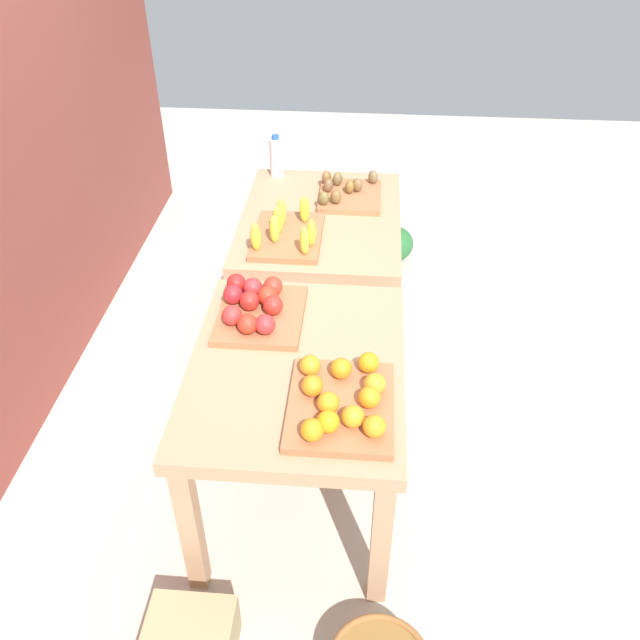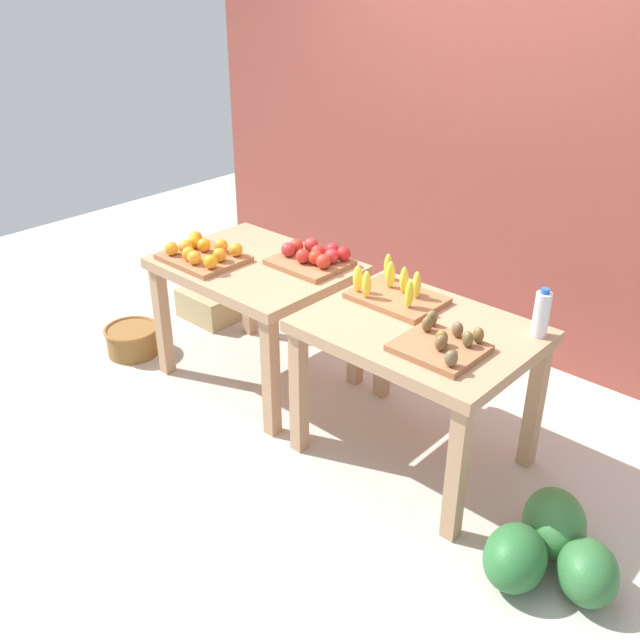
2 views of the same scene
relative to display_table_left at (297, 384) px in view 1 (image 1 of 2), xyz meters
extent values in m
plane|color=#BDB6A9|center=(0.56, 0.00, -0.64)|extent=(8.00, 8.00, 0.00)
cube|color=tan|center=(0.00, 0.00, 0.08)|extent=(1.04, 0.80, 0.06)
cube|color=tan|center=(-0.46, -0.34, -0.29)|extent=(0.07, 0.07, 0.69)
cube|color=tan|center=(0.46, -0.34, -0.29)|extent=(0.07, 0.07, 0.69)
cube|color=tan|center=(-0.46, 0.34, -0.29)|extent=(0.07, 0.07, 0.69)
cube|color=tan|center=(0.46, 0.34, -0.29)|extent=(0.07, 0.07, 0.69)
cube|color=tan|center=(1.12, 0.00, 0.08)|extent=(1.04, 0.80, 0.06)
cube|color=tan|center=(0.66, -0.34, -0.29)|extent=(0.07, 0.07, 0.69)
cube|color=tan|center=(1.58, -0.34, -0.29)|extent=(0.07, 0.07, 0.69)
cube|color=tan|center=(0.66, 0.34, -0.29)|extent=(0.07, 0.07, 0.69)
cube|color=tan|center=(1.58, 0.34, -0.29)|extent=(0.07, 0.07, 0.69)
cube|color=#A26741|center=(-0.23, -0.18, 0.12)|extent=(0.44, 0.36, 0.03)
sphere|color=orange|center=(-0.17, -0.29, 0.18)|extent=(0.11, 0.11, 0.08)
sphere|color=orange|center=(-0.27, -0.14, 0.18)|extent=(0.11, 0.11, 0.08)
sphere|color=orange|center=(-0.40, -0.09, 0.18)|extent=(0.08, 0.08, 0.08)
sphere|color=orange|center=(-0.19, -0.08, 0.18)|extent=(0.11, 0.11, 0.08)
sphere|color=orange|center=(-0.36, -0.14, 0.18)|extent=(0.09, 0.09, 0.08)
sphere|color=orange|center=(-0.23, -0.27, 0.18)|extent=(0.09, 0.09, 0.08)
sphere|color=orange|center=(-0.06, -0.27, 0.18)|extent=(0.11, 0.11, 0.08)
sphere|color=orange|center=(-0.10, -0.17, 0.18)|extent=(0.11, 0.11, 0.08)
sphere|color=orange|center=(-0.33, -0.22, 0.18)|extent=(0.08, 0.08, 0.08)
sphere|color=orange|center=(-0.36, -0.29, 0.18)|extent=(0.10, 0.10, 0.08)
sphere|color=orange|center=(-0.09, -0.06, 0.18)|extent=(0.09, 0.09, 0.08)
cube|color=#A26741|center=(0.26, 0.17, 0.12)|extent=(0.40, 0.34, 0.03)
sphere|color=red|center=(0.28, 0.22, 0.18)|extent=(0.10, 0.10, 0.08)
sphere|color=red|center=(0.25, 0.12, 0.18)|extent=(0.11, 0.11, 0.08)
sphere|color=red|center=(0.18, 0.27, 0.18)|extent=(0.11, 0.11, 0.08)
sphere|color=red|center=(0.13, 0.13, 0.18)|extent=(0.11, 0.11, 0.08)
sphere|color=red|center=(0.37, 0.22, 0.18)|extent=(0.11, 0.11, 0.08)
sphere|color=red|center=(0.40, 0.29, 0.18)|extent=(0.11, 0.11, 0.08)
sphere|color=red|center=(0.32, 0.15, 0.18)|extent=(0.10, 0.10, 0.08)
sphere|color=red|center=(0.31, 0.29, 0.18)|extent=(0.09, 0.09, 0.08)
sphere|color=red|center=(0.13, 0.20, 0.18)|extent=(0.11, 0.11, 0.08)
sphere|color=red|center=(0.39, 0.14, 0.18)|extent=(0.11, 0.11, 0.08)
cube|color=#A26741|center=(0.88, 0.14, 0.12)|extent=(0.44, 0.32, 0.03)
ellipsoid|color=yellow|center=(0.97, 0.18, 0.21)|extent=(0.07, 0.06, 0.14)
ellipsoid|color=yellow|center=(0.72, 0.26, 0.21)|extent=(0.06, 0.07, 0.14)
ellipsoid|color=yellow|center=(0.89, 0.18, 0.21)|extent=(0.06, 0.06, 0.14)
ellipsoid|color=yellow|center=(1.00, 0.07, 0.21)|extent=(0.06, 0.07, 0.14)
ellipsoid|color=yellow|center=(0.80, 0.19, 0.21)|extent=(0.07, 0.06, 0.14)
ellipsoid|color=yellow|center=(0.78, 0.02, 0.21)|extent=(0.06, 0.05, 0.14)
ellipsoid|color=yellow|center=(0.71, 0.04, 0.21)|extent=(0.06, 0.05, 0.14)
cube|color=#A26741|center=(1.32, -0.14, 0.12)|extent=(0.36, 0.32, 0.03)
ellipsoid|color=brown|center=(1.35, -0.17, 0.18)|extent=(0.07, 0.07, 0.07)
ellipsoid|color=brown|center=(1.32, -0.14, 0.18)|extent=(0.06, 0.05, 0.07)
ellipsoid|color=brown|center=(1.19, -0.01, 0.18)|extent=(0.06, 0.07, 0.07)
ellipsoid|color=brown|center=(1.20, -0.07, 0.18)|extent=(0.05, 0.06, 0.07)
ellipsoid|color=brown|center=(1.33, -0.02, 0.18)|extent=(0.07, 0.06, 0.07)
ellipsoid|color=brown|center=(1.41, -0.07, 0.18)|extent=(0.07, 0.07, 0.07)
ellipsoid|color=brown|center=(1.43, -0.01, 0.18)|extent=(0.07, 0.07, 0.07)
ellipsoid|color=brown|center=(1.45, -0.25, 0.18)|extent=(0.07, 0.07, 0.07)
cylinder|color=silver|center=(1.57, 0.28, 0.22)|extent=(0.07, 0.07, 0.21)
cylinder|color=blue|center=(1.57, 0.28, 0.33)|extent=(0.04, 0.04, 0.02)
ellipsoid|color=#2D6734|center=(2.15, -0.25, -0.52)|extent=(0.35, 0.38, 0.24)
ellipsoid|color=#37753A|center=(1.94, -0.10, -0.51)|extent=(0.40, 0.43, 0.26)
ellipsoid|color=#286631|center=(1.91, -0.38, -0.51)|extent=(0.32, 0.37, 0.25)
camera|label=1|loc=(-1.86, -0.24, 1.76)|focal=37.58mm
camera|label=2|loc=(2.75, -2.47, 1.66)|focal=40.14mm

